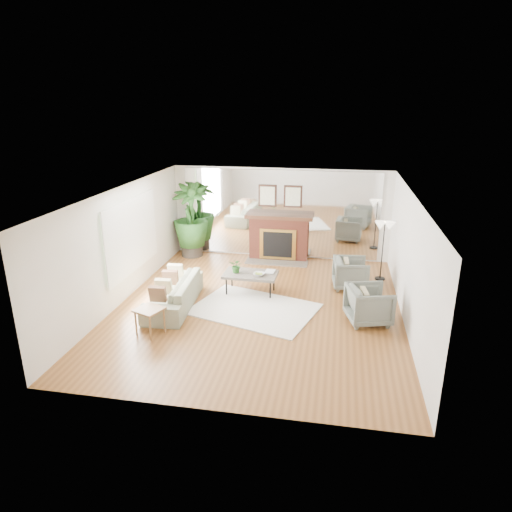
% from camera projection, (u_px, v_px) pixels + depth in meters
% --- Properties ---
extents(ground, '(7.00, 7.00, 0.00)m').
position_uv_depth(ground, '(258.00, 308.00, 9.80)').
color(ground, brown).
rests_on(ground, ground).
extents(wall_left, '(0.02, 7.00, 2.50)m').
position_uv_depth(wall_left, '(123.00, 245.00, 9.90)').
color(wall_left, white).
rests_on(wall_left, ground).
extents(wall_right, '(0.02, 7.00, 2.50)m').
position_uv_depth(wall_right, '(409.00, 261.00, 8.88)').
color(wall_right, white).
rests_on(wall_right, ground).
extents(wall_back, '(6.00, 0.02, 2.50)m').
position_uv_depth(wall_back, '(280.00, 214.00, 12.64)').
color(wall_back, white).
rests_on(wall_back, ground).
extents(mirror_panel, '(5.40, 0.04, 2.40)m').
position_uv_depth(mirror_panel, '(280.00, 214.00, 12.62)').
color(mirror_panel, silver).
rests_on(mirror_panel, wall_back).
extents(window_panel, '(0.04, 2.40, 1.50)m').
position_uv_depth(window_panel, '(132.00, 235.00, 10.24)').
color(window_panel, '#B2E09E').
rests_on(window_panel, wall_left).
extents(fireplace, '(1.85, 0.83, 2.05)m').
position_uv_depth(fireplace, '(279.00, 236.00, 12.62)').
color(fireplace, maroon).
rests_on(fireplace, ground).
extents(area_rug, '(2.89, 2.41, 0.03)m').
position_uv_depth(area_rug, '(254.00, 309.00, 9.70)').
color(area_rug, white).
rests_on(area_rug, ground).
extents(coffee_table, '(1.22, 0.73, 0.48)m').
position_uv_depth(coffee_table, '(250.00, 275.00, 10.41)').
color(coffee_table, '#645C4F').
rests_on(coffee_table, ground).
extents(sofa, '(0.98, 2.17, 0.62)m').
position_uv_depth(sofa, '(173.00, 293.00, 9.77)').
color(sofa, gray).
rests_on(sofa, ground).
extents(armchair_back, '(0.87, 0.85, 0.72)m').
position_uv_depth(armchair_back, '(351.00, 273.00, 10.73)').
color(armchair_back, slate).
rests_on(armchair_back, ground).
extents(armchair_front, '(1.01, 0.99, 0.75)m').
position_uv_depth(armchair_front, '(369.00, 305.00, 9.05)').
color(armchair_front, slate).
rests_on(armchair_front, ground).
extents(side_table, '(0.60, 0.60, 0.53)m').
position_uv_depth(side_table, '(149.00, 313.00, 8.55)').
color(side_table, olive).
rests_on(side_table, ground).
extents(potted_ficus, '(1.17, 1.17, 2.08)m').
position_uv_depth(potted_ficus, '(191.00, 218.00, 12.74)').
color(potted_ficus, black).
rests_on(potted_ficus, ground).
extents(floor_lamp, '(0.48, 0.27, 1.48)m').
position_uv_depth(floor_lamp, '(384.00, 230.00, 10.95)').
color(floor_lamp, black).
rests_on(floor_lamp, ground).
extents(tabletop_plant, '(0.34, 0.31, 0.33)m').
position_uv_depth(tabletop_plant, '(237.00, 266.00, 10.38)').
color(tabletop_plant, '#286023').
rests_on(tabletop_plant, coffee_table).
extents(fruit_bowl, '(0.29, 0.29, 0.06)m').
position_uv_depth(fruit_bowl, '(259.00, 274.00, 10.25)').
color(fruit_bowl, olive).
rests_on(fruit_bowl, coffee_table).
extents(book, '(0.23, 0.31, 0.02)m').
position_uv_depth(book, '(265.00, 271.00, 10.49)').
color(book, olive).
rests_on(book, coffee_table).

